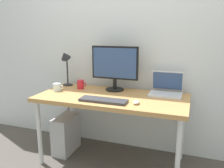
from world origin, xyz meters
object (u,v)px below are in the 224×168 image
at_px(desk_lamp, 65,61).
at_px(coffee_mug, 81,84).
at_px(computer_tower, 66,134).
at_px(mouse, 136,102).
at_px(desk, 112,102).
at_px(keyboard, 103,100).
at_px(laptop, 166,89).
at_px(monitor, 115,66).
at_px(glass_cup, 57,87).

bearing_deg(desk_lamp, coffee_mug, -17.03).
bearing_deg(computer_tower, mouse, -13.29).
xyz_separation_m(desk, computer_tower, (-0.56, 0.02, -0.45)).
xyz_separation_m(keyboard, computer_tower, (-0.55, 0.23, -0.52)).
relative_size(laptop, keyboard, 0.73).
distance_m(desk_lamp, keyboard, 0.81).
bearing_deg(keyboard, laptop, 40.96).
relative_size(desk_lamp, coffee_mug, 3.89).
height_order(monitor, coffee_mug, monitor).
xyz_separation_m(mouse, glass_cup, (-0.91, 0.16, 0.02)).
bearing_deg(desk, glass_cup, -178.18).
xyz_separation_m(mouse, computer_tower, (-0.85, 0.20, -0.52)).
xyz_separation_m(laptop, keyboard, (-0.51, -0.44, -0.05)).
bearing_deg(glass_cup, coffee_mug, 40.94).
bearing_deg(mouse, coffee_mug, 155.26).
bearing_deg(keyboard, desk_lamp, 145.98).
distance_m(keyboard, coffee_mug, 0.55).
bearing_deg(desk_lamp, glass_cup, -84.46).
relative_size(monitor, laptop, 1.59).
height_order(laptop, mouse, laptop).
distance_m(mouse, glass_cup, 0.92).
bearing_deg(coffee_mug, laptop, 5.21).
bearing_deg(laptop, monitor, -178.15).
distance_m(laptop, mouse, 0.46).
distance_m(desk_lamp, mouse, 1.05).
bearing_deg(desk_lamp, laptop, 0.86).
height_order(desk_lamp, mouse, desk_lamp).
xyz_separation_m(desk, desk_lamp, (-0.64, 0.22, 0.36)).
height_order(mouse, computer_tower, mouse).
bearing_deg(desk_lamp, monitor, -0.05).
height_order(desk, desk_lamp, desk_lamp).
bearing_deg(glass_cup, desk_lamp, 95.54).
bearing_deg(laptop, mouse, -116.89).
bearing_deg(coffee_mug, monitor, 10.01).
relative_size(monitor, mouse, 5.65).
bearing_deg(computer_tower, desk, -2.31).
xyz_separation_m(desk, glass_cup, (-0.62, -0.02, 0.10)).
height_order(desk, computer_tower, desk).
xyz_separation_m(monitor, computer_tower, (-0.51, -0.19, -0.78)).
distance_m(keyboard, computer_tower, 0.79).
height_order(keyboard, mouse, mouse).
distance_m(laptop, keyboard, 0.68).
xyz_separation_m(monitor, glass_cup, (-0.57, -0.24, -0.23)).
relative_size(laptop, desk_lamp, 0.76).
xyz_separation_m(desk, laptop, (0.50, 0.23, 0.12)).
distance_m(monitor, glass_cup, 0.66).
relative_size(desk, mouse, 16.42).
bearing_deg(desk_lamp, desk, -18.71).
height_order(keyboard, computer_tower, keyboard).
xyz_separation_m(laptop, coffee_mug, (-0.92, -0.08, -0.01)).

